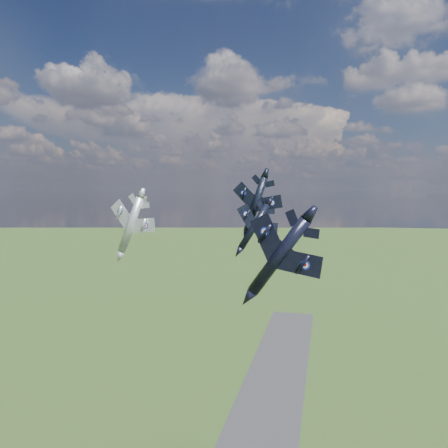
% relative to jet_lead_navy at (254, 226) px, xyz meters
% --- Properties ---
extents(jet_lead_navy, '(13.06, 15.18, 7.09)m').
position_rel_jet_lead_navy_xyz_m(jet_lead_navy, '(0.00, 0.00, 0.00)').
color(jet_lead_navy, black).
extents(jet_right_navy, '(11.54, 14.33, 7.43)m').
position_rel_jet_lead_navy_xyz_m(jet_right_navy, '(8.37, -36.47, 0.24)').
color(jet_right_navy, black).
extents(jet_high_navy, '(12.12, 15.42, 6.08)m').
position_rel_jet_lead_navy_xyz_m(jet_high_navy, '(-0.08, 2.00, 3.98)').
color(jet_high_navy, black).
extents(jet_left_silver, '(13.57, 16.65, 7.07)m').
position_rel_jet_lead_navy_xyz_m(jet_left_silver, '(-21.42, -6.39, 0.36)').
color(jet_left_silver, '#A7ACB2').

